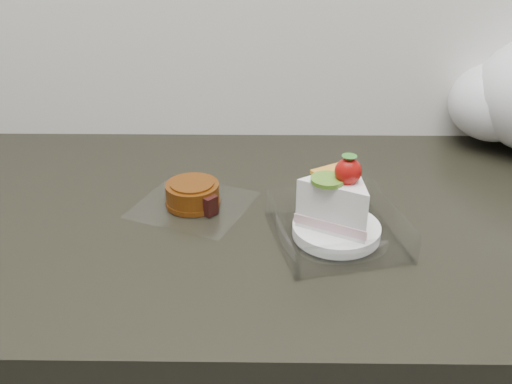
{
  "coord_description": "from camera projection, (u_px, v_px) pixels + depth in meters",
  "views": [
    {
      "loc": [
        -0.01,
        0.92,
        1.35
      ],
      "look_at": [
        -0.02,
        1.68,
        0.94
      ],
      "focal_mm": 40.0,
      "sensor_mm": 36.0,
      "label": 1
    }
  ],
  "objects": [
    {
      "name": "mooncake_wrap",
      "position": [
        193.0,
        196.0,
        0.9
      ],
      "size": [
        0.22,
        0.21,
        0.04
      ],
      "rotation": [
        0.0,
        0.0,
        -0.21
      ],
      "color": "white",
      "rests_on": "counter"
    },
    {
      "name": "cake_tray",
      "position": [
        337.0,
        216.0,
        0.81
      ],
      "size": [
        0.21,
        0.21,
        0.14
      ],
      "rotation": [
        0.0,
        0.0,
        0.23
      ],
      "color": "white",
      "rests_on": "counter"
    }
  ]
}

